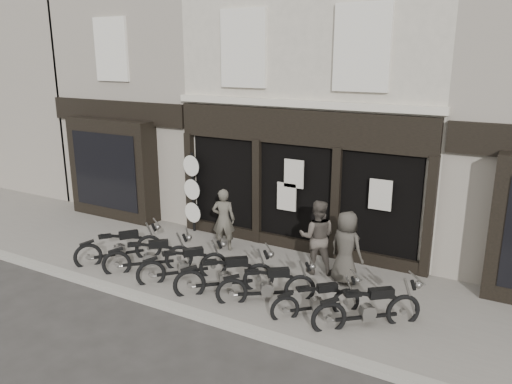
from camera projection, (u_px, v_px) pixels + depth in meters
The scene contains 17 objects.
ground_plane at pixel (238, 296), 11.24m from camera, with size 90.00×90.00×0.00m, color #2D2B28.
pavement at pixel (258, 278), 11.98m from camera, with size 30.00×4.20×0.12m, color slate.
kerb at pixel (206, 318), 10.17m from camera, with size 30.00×0.25×0.13m, color gray.
central_building at pixel (340, 94), 15.14m from camera, with size 7.30×6.22×8.34m.
neighbour_left at pixel (174, 89), 18.13m from camera, with size 5.60×6.73×8.34m.
filler_left at pixel (30, 81), 22.09m from camera, with size 11.00×6.00×8.20m, color gray.
motorcycle_0 at pixel (120, 249), 12.79m from camera, with size 1.56×1.90×1.07m.
motorcycle_1 at pixel (149, 259), 12.22m from camera, with size 1.76×1.69×1.05m.
motorcycle_2 at pixel (184, 267), 11.74m from camera, with size 1.63×1.77×1.04m.
motorcycle_3 at pixel (226, 278), 11.11m from camera, with size 1.86×1.72×1.09m.
motorcycle_4 at pixel (267, 288), 10.69m from camera, with size 1.87×1.48×1.04m.
motorcycle_5 at pixel (317, 303), 10.14m from camera, with size 1.54×1.49×0.92m.
motorcycle_6 at pixel (368, 311), 9.69m from camera, with size 1.86×1.66×1.08m.
man_left at pixel (224, 219), 13.39m from camera, with size 0.62×0.41×1.70m, color #4B473E.
man_centre at pixel (317, 237), 11.94m from camera, with size 0.89×0.69×1.82m, color #49423B.
man_right at pixel (346, 247), 11.42m from camera, with size 0.84×0.55×1.72m, color #38342F.
advert_sign_post at pixel (193, 196), 14.72m from camera, with size 0.61×0.39×2.52m.
Camera 1 is at (5.39, -8.68, 5.24)m, focal length 35.00 mm.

